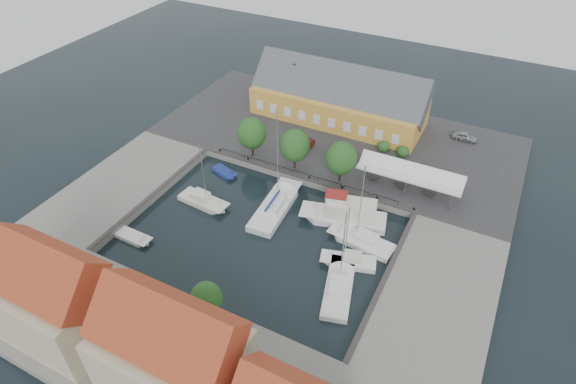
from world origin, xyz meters
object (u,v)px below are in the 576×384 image
Objects in this scene: east_boat_a at (363,242)px; car_red at (305,146)px; west_boat_b at (203,202)px; launch_nw at (224,173)px; center_sailboat at (275,208)px; launch_sw at (134,238)px; tent_canopy at (410,174)px; warehouse at (336,98)px; trawler at (347,215)px; east_boat_b at (350,262)px; car_silver at (465,136)px; east_boat_c at (338,290)px.

car_red is at bearing 135.96° from east_boat_a.
west_boat_b is 2.23× the size of launch_nw.
center_sailboat is 3.08× the size of launch_sw.
west_boat_b is at bearing -173.43° from east_boat_a.
center_sailboat reaches higher than launch_nw.
tent_canopy is at bearing 15.83° from launch_nw.
trawler is at bearing -63.72° from warehouse.
center_sailboat reaches higher than warehouse.
trawler is at bearing 114.88° from east_boat_b.
center_sailboat reaches higher than car_silver.
launch_nw is at bearing 168.86° from east_boat_a.
launch_nw is (-25.19, -7.14, -3.59)m from tent_canopy.
warehouse is 37.15m from east_boat_c.
tent_canopy is 10.65m from trawler.
trawler is (-5.43, -8.76, -2.67)m from tent_canopy.
car_silver is 0.94× the size of car_red.
east_boat_c is at bearing -84.56° from east_boat_b.
trawler reaches higher than launch_sw.
east_boat_c is (-1.86, -19.99, -3.43)m from tent_canopy.
center_sailboat reaches higher than tent_canopy.
car_red is 26.89m from east_boat_c.
trawler is at bearing 159.85° from car_silver.
car_red is 0.36× the size of east_boat_c.
warehouse is at bearing 115.96° from east_boat_b.
tent_canopy is 1.21× the size of trawler.
east_boat_c is (14.74, -33.85, -4.17)m from warehouse.
west_boat_b is 2.05× the size of launch_sw.
tent_canopy is at bearing 37.02° from center_sailboat.
warehouse is 3.10× the size of east_boat_b.
west_boat_b is at bearing -80.46° from launch_nw.
warehouse reaches higher than launch_nw.
tent_canopy is 12.36m from east_boat_a.
car_silver is 33.41m from center_sailboat.
launch_sw is at bearing -171.51° from east_boat_c.
east_boat_b is 21.76m from west_boat_b.
center_sailboat is (2.01, -13.47, -1.31)m from car_red.
car_red is at bearing -90.35° from warehouse.
east_boat_b reaches higher than launch_nw.
tent_canopy is at bearing 81.64° from east_boat_b.
center_sailboat is 1.50× the size of west_boat_b.
tent_canopy is 3.41× the size of car_red.
warehouse is at bearing 67.74° from launch_nw.
west_boat_b is 7.18m from launch_nw.
launch_nw is (-23.33, 12.85, -0.17)m from east_boat_c.
launch_sw is at bearing -110.96° from west_boat_b.
east_boat_a is at bearing -11.14° from launch_nw.
warehouse is 5.77× the size of launch_sw.
trawler is 19.86m from launch_nw.
east_boat_c is at bearing -54.74° from car_red.
center_sailboat is 15.61m from east_boat_c.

